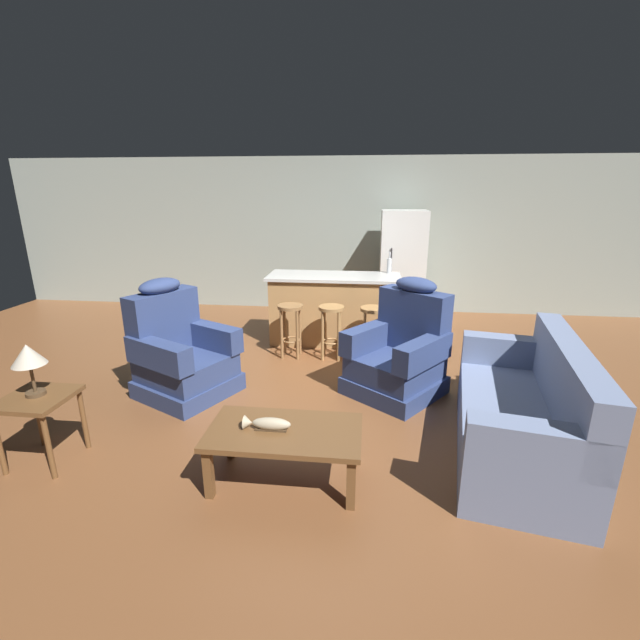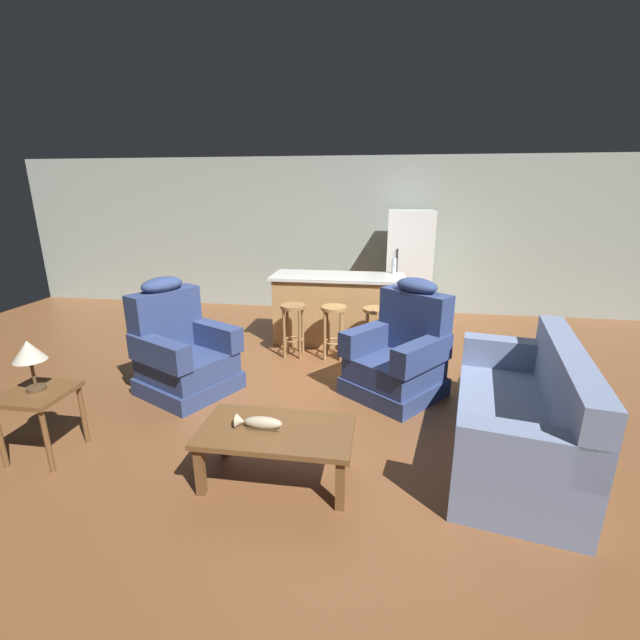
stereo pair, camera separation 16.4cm
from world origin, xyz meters
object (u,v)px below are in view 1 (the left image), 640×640
(coffee_table, at_px, (285,436))
(bar_stool_right, at_px, (373,324))
(kitchen_island, at_px, (334,309))
(refrigerator, at_px, (402,267))
(couch, at_px, (524,413))
(bar_stool_middle, at_px, (331,322))
(bar_stool_left, at_px, (291,321))
(recliner_near_lamp, at_px, (181,354))
(end_table, at_px, (38,408))
(table_lamp, at_px, (28,357))
(recliner_near_island, at_px, (400,353))
(fish_figurine, at_px, (267,424))
(bottle_tall_green, at_px, (389,265))

(coffee_table, relative_size, bar_stool_right, 1.62)
(kitchen_island, height_order, refrigerator, refrigerator)
(couch, relative_size, refrigerator, 1.15)
(bar_stool_middle, bearing_deg, bar_stool_left, 180.00)
(recliner_near_lamp, xyz_separation_m, end_table, (-0.56, -1.29, 0.04))
(coffee_table, distance_m, table_lamp, 2.00)
(recliner_near_island, xyz_separation_m, bar_stool_left, (-1.31, 0.85, 0.05))
(table_lamp, distance_m, kitchen_island, 3.67)
(couch, distance_m, bar_stool_left, 2.91)
(couch, distance_m, bar_stool_right, 2.22)
(end_table, relative_size, table_lamp, 1.37)
(fish_figurine, xyz_separation_m, table_lamp, (-1.81, 0.05, 0.41))
(coffee_table, xyz_separation_m, recliner_near_lamp, (-1.35, 1.31, 0.06))
(coffee_table, height_order, bar_stool_middle, bar_stool_middle)
(bar_stool_left, distance_m, bar_stool_middle, 0.52)
(couch, relative_size, recliner_near_lamp, 1.69)
(table_lamp, height_order, bottle_tall_green, bottle_tall_green)
(coffee_table, bearing_deg, couch, 17.56)
(end_table, xyz_separation_m, bar_stool_right, (2.56, 2.42, 0.01))
(recliner_near_island, relative_size, bottle_tall_green, 4.08)
(couch, bearing_deg, bottle_tall_green, -59.13)
(couch, height_order, table_lamp, table_lamp)
(table_lamp, relative_size, bar_stool_left, 0.60)
(recliner_near_lamp, height_order, bar_stool_middle, recliner_near_lamp)
(fish_figurine, height_order, table_lamp, table_lamp)
(coffee_table, relative_size, kitchen_island, 0.61)
(fish_figurine, distance_m, couch, 2.06)
(end_table, relative_size, refrigerator, 0.32)
(refrigerator, xyz_separation_m, bottle_tall_green, (-0.25, -0.96, 0.18))
(coffee_table, bearing_deg, bar_stool_middle, 87.13)
(table_lamp, bearing_deg, couch, 8.09)
(couch, bearing_deg, recliner_near_island, -36.64)
(refrigerator, bearing_deg, bottle_tall_green, -104.50)
(table_lamp, distance_m, bar_stool_right, 3.54)
(kitchen_island, xyz_separation_m, refrigerator, (0.99, 1.20, 0.40))
(recliner_near_island, bearing_deg, bar_stool_left, -84.85)
(fish_figurine, distance_m, table_lamp, 1.85)
(coffee_table, height_order, table_lamp, table_lamp)
(bar_stool_middle, relative_size, bottle_tall_green, 2.31)
(recliner_near_lamp, xyz_separation_m, table_lamp, (-0.58, -1.27, 0.45))
(fish_figurine, height_order, kitchen_island, kitchen_island)
(recliner_near_lamp, bearing_deg, bar_stool_left, 76.62)
(table_lamp, relative_size, bar_stool_middle, 0.60)
(couch, height_order, recliner_near_lamp, recliner_near_lamp)
(recliner_near_lamp, distance_m, refrigerator, 3.87)
(coffee_table, xyz_separation_m, bar_stool_middle, (0.12, 2.44, 0.11))
(end_table, bearing_deg, coffee_table, -0.77)
(table_lamp, distance_m, bar_stool_left, 2.87)
(table_lamp, relative_size, bar_stool_right, 0.60)
(recliner_near_island, xyz_separation_m, bottle_tall_green, (-0.07, 1.72, 0.64))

